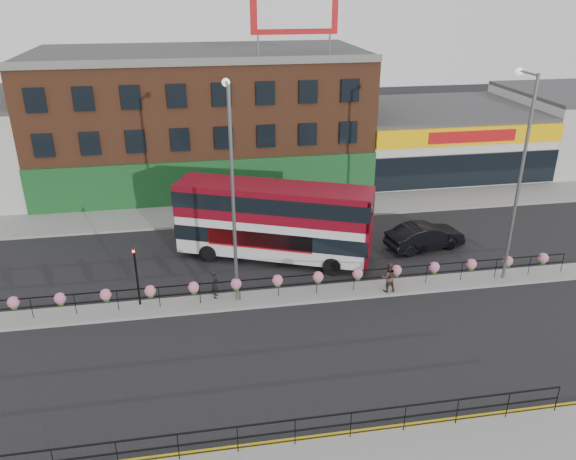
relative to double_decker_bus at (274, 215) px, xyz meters
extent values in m
plane|color=black|center=(0.52, -4.62, -2.79)|extent=(120.00, 120.00, 0.00)
cube|color=gray|center=(0.52, 7.38, -2.72)|extent=(60.00, 4.00, 0.15)
cube|color=gray|center=(0.52, -4.62, -2.72)|extent=(60.00, 1.60, 0.15)
cube|color=gold|center=(0.52, -14.32, -2.79)|extent=(60.00, 0.10, 0.01)
cube|color=gold|center=(0.52, -14.50, -2.79)|extent=(60.00, 0.10, 0.01)
cube|color=brown|center=(-3.48, 15.38, 2.21)|extent=(25.00, 12.00, 10.00)
cube|color=#3F3F42|center=(-3.48, 15.38, 7.36)|extent=(25.00, 12.00, 0.30)
cube|color=#164B1F|center=(-3.48, 9.30, -1.09)|extent=(25.00, 0.25, 3.40)
cube|color=silver|center=(16.52, 15.38, -0.29)|extent=(15.00, 12.00, 5.00)
cube|color=#3F3F42|center=(16.52, 15.38, 2.36)|extent=(15.00, 12.00, 0.30)
cube|color=#FFB901|center=(16.52, 9.30, 1.51)|extent=(15.00, 0.25, 1.40)
cube|color=#AD0D11|center=(16.52, 9.18, 1.51)|extent=(7.00, 0.10, 0.90)
cube|color=black|center=(16.52, 9.30, -1.19)|extent=(15.00, 0.25, 2.60)
cube|color=#AD0D11|center=(3.02, 10.38, 10.41)|extent=(6.00, 0.25, 3.00)
cube|color=silver|center=(3.02, 10.24, 10.41)|extent=(5.10, 0.04, 2.25)
cylinder|color=slate|center=(0.52, 10.38, 8.21)|extent=(0.12, 0.12, 1.40)
cylinder|color=slate|center=(5.52, 10.38, 8.21)|extent=(0.12, 0.12, 1.40)
cube|color=black|center=(0.52, -4.62, -1.54)|extent=(30.00, 0.05, 0.05)
cube|color=black|center=(0.52, -4.62, -2.04)|extent=(30.00, 0.05, 0.05)
cylinder|color=black|center=(-12.48, -4.62, -2.09)|extent=(0.04, 0.04, 1.10)
cylinder|color=black|center=(-10.48, -4.62, -2.09)|extent=(0.04, 0.04, 1.10)
cylinder|color=black|center=(-8.48, -4.62, -2.09)|extent=(0.04, 0.04, 1.10)
cylinder|color=black|center=(-6.48, -4.62, -2.09)|extent=(0.04, 0.04, 1.10)
cylinder|color=black|center=(-4.48, -4.62, -2.09)|extent=(0.04, 0.04, 1.10)
cylinder|color=black|center=(-2.48, -4.62, -2.09)|extent=(0.04, 0.04, 1.10)
cylinder|color=black|center=(-0.48, -4.62, -2.09)|extent=(0.04, 0.04, 1.10)
cylinder|color=black|center=(1.52, -4.62, -2.09)|extent=(0.04, 0.04, 1.10)
cylinder|color=black|center=(3.52, -4.62, -2.09)|extent=(0.04, 0.04, 1.10)
cylinder|color=black|center=(5.52, -4.62, -2.09)|extent=(0.04, 0.04, 1.10)
cylinder|color=black|center=(7.52, -4.62, -2.09)|extent=(0.04, 0.04, 1.10)
cylinder|color=black|center=(9.52, -4.62, -2.09)|extent=(0.04, 0.04, 1.10)
cylinder|color=black|center=(11.52, -4.62, -2.09)|extent=(0.04, 0.04, 1.10)
cylinder|color=black|center=(13.52, -4.62, -2.09)|extent=(0.04, 0.04, 1.10)
cylinder|color=black|center=(15.52, -4.62, -2.09)|extent=(0.04, 0.04, 1.10)
sphere|color=#C16683|center=(-13.23, -4.62, -1.69)|extent=(0.56, 0.56, 0.56)
sphere|color=#295818|center=(-13.23, -4.62, -1.92)|extent=(0.36, 0.36, 0.36)
sphere|color=#C16683|center=(-11.11, -4.62, -1.69)|extent=(0.56, 0.56, 0.56)
sphere|color=#295818|center=(-11.11, -4.62, -1.92)|extent=(0.36, 0.36, 0.36)
sphere|color=#C16683|center=(-9.00, -4.62, -1.69)|extent=(0.56, 0.56, 0.56)
sphere|color=#295818|center=(-9.00, -4.62, -1.92)|extent=(0.36, 0.36, 0.36)
sphere|color=#C16683|center=(-6.88, -4.62, -1.69)|extent=(0.56, 0.56, 0.56)
sphere|color=#295818|center=(-6.88, -4.62, -1.92)|extent=(0.36, 0.36, 0.36)
sphere|color=#C16683|center=(-4.77, -4.62, -1.69)|extent=(0.56, 0.56, 0.56)
sphere|color=#295818|center=(-4.77, -4.62, -1.92)|extent=(0.36, 0.36, 0.36)
sphere|color=#C16683|center=(-2.65, -4.62, -1.69)|extent=(0.56, 0.56, 0.56)
sphere|color=#295818|center=(-2.65, -4.62, -1.92)|extent=(0.36, 0.36, 0.36)
sphere|color=#C16683|center=(-0.54, -4.62, -1.69)|extent=(0.56, 0.56, 0.56)
sphere|color=#295818|center=(-0.54, -4.62, -1.92)|extent=(0.36, 0.36, 0.36)
sphere|color=#C16683|center=(1.58, -4.62, -1.69)|extent=(0.56, 0.56, 0.56)
sphere|color=#295818|center=(1.58, -4.62, -1.92)|extent=(0.36, 0.36, 0.36)
sphere|color=#C16683|center=(3.70, -4.62, -1.69)|extent=(0.56, 0.56, 0.56)
sphere|color=#295818|center=(3.70, -4.62, -1.92)|extent=(0.36, 0.36, 0.36)
sphere|color=#C16683|center=(5.81, -4.62, -1.69)|extent=(0.56, 0.56, 0.56)
sphere|color=#295818|center=(5.81, -4.62, -1.92)|extent=(0.36, 0.36, 0.36)
sphere|color=#C16683|center=(7.93, -4.62, -1.69)|extent=(0.56, 0.56, 0.56)
sphere|color=#295818|center=(7.93, -4.62, -1.92)|extent=(0.36, 0.36, 0.36)
sphere|color=#C16683|center=(10.04, -4.62, -1.69)|extent=(0.56, 0.56, 0.56)
sphere|color=#295818|center=(10.04, -4.62, -1.92)|extent=(0.36, 0.36, 0.36)
sphere|color=#C16683|center=(12.16, -4.62, -1.69)|extent=(0.56, 0.56, 0.56)
sphere|color=#295818|center=(12.16, -4.62, -1.92)|extent=(0.36, 0.36, 0.36)
sphere|color=#C16683|center=(14.27, -4.62, -1.69)|extent=(0.56, 0.56, 0.56)
sphere|color=#295818|center=(14.27, -4.62, -1.92)|extent=(0.36, 0.36, 0.36)
cube|color=black|center=(-1.48, -14.72, -1.54)|extent=(20.00, 0.05, 0.05)
cube|color=black|center=(-1.48, -14.72, -2.04)|extent=(20.00, 0.05, 0.05)
cylinder|color=black|center=(-7.48, -14.72, -2.09)|extent=(0.04, 0.04, 1.10)
cylinder|color=black|center=(-5.48, -14.72, -2.09)|extent=(0.04, 0.04, 1.10)
cylinder|color=black|center=(-3.48, -14.72, -2.09)|extent=(0.04, 0.04, 1.10)
cylinder|color=black|center=(-1.48, -14.72, -2.09)|extent=(0.04, 0.04, 1.10)
cylinder|color=black|center=(0.52, -14.72, -2.09)|extent=(0.04, 0.04, 1.10)
cylinder|color=black|center=(2.52, -14.72, -2.09)|extent=(0.04, 0.04, 1.10)
cylinder|color=black|center=(4.52, -14.72, -2.09)|extent=(0.04, 0.04, 1.10)
cylinder|color=black|center=(6.52, -14.72, -2.09)|extent=(0.04, 0.04, 1.10)
cylinder|color=black|center=(8.52, -14.72, -2.09)|extent=(0.04, 0.04, 1.10)
cube|color=silver|center=(-0.05, 0.02, -0.36)|extent=(11.25, 6.62, 4.05)
cube|color=#640814|center=(-0.05, 0.02, 0.80)|extent=(11.33, 6.70, 1.82)
cube|color=black|center=(-0.05, 0.02, -1.07)|extent=(11.35, 6.72, 0.91)
cube|color=black|center=(-0.05, 0.02, 0.95)|extent=(11.38, 6.75, 0.91)
cube|color=#640814|center=(-0.05, 0.02, 1.69)|extent=(11.25, 6.62, 0.12)
cube|color=#640814|center=(5.04, -2.10, -0.36)|extent=(1.18, 2.47, 4.05)
cube|color=#AD0D11|center=(-1.01, -0.97, -1.12)|extent=(5.62, 2.37, 1.01)
cylinder|color=black|center=(-3.90, 0.26, -2.29)|extent=(1.05, 0.67, 1.01)
cylinder|color=black|center=(-2.92, 2.59, -2.29)|extent=(1.05, 0.67, 1.01)
cylinder|color=black|center=(2.83, -2.55, -2.29)|extent=(1.05, 0.67, 1.01)
cylinder|color=black|center=(3.80, -0.21, -2.29)|extent=(1.05, 0.67, 1.01)
imported|color=black|center=(9.25, -0.17, -2.00)|extent=(3.44, 5.44, 1.59)
imported|color=black|center=(-3.68, -4.12, -1.87)|extent=(0.69, 0.57, 1.54)
imported|color=#3E2E27|center=(5.23, -5.05, -1.82)|extent=(0.82, 0.65, 1.64)
cylinder|color=slate|center=(-2.62, -4.59, 2.75)|extent=(0.17, 0.17, 10.78)
cylinder|color=slate|center=(-2.62, -3.78, 8.03)|extent=(0.11, 1.62, 0.11)
sphere|color=silver|center=(-2.62, -2.97, 7.98)|extent=(0.39, 0.39, 0.39)
cylinder|color=slate|center=(11.94, -4.75, 2.82)|extent=(0.17, 0.17, 10.93)
cylinder|color=slate|center=(11.94, -3.93, 8.18)|extent=(0.11, 1.64, 0.11)
sphere|color=silver|center=(11.94, -3.11, 8.13)|extent=(0.39, 0.39, 0.39)
cylinder|color=black|center=(-7.48, -4.22, -1.04)|extent=(0.10, 0.10, 3.20)
imported|color=black|center=(-7.48, -4.22, 0.56)|extent=(0.15, 0.18, 0.90)
sphere|color=#FF190C|center=(-7.48, -4.34, 0.38)|extent=(0.14, 0.14, 0.14)
camera|label=1|loc=(-4.25, -29.41, 12.23)|focal=35.00mm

